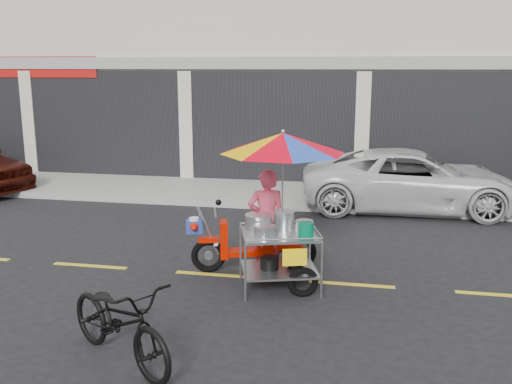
# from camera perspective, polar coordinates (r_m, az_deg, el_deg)

# --- Properties ---
(ground) EXTENTS (90.00, 90.00, 0.00)m
(ground) POSITION_cam_1_polar(r_m,az_deg,el_deg) (8.28, 9.55, -9.12)
(ground) COLOR black
(sidewalk) EXTENTS (45.00, 3.00, 0.15)m
(sidewalk) POSITION_cam_1_polar(r_m,az_deg,el_deg) (13.53, 10.28, -0.31)
(sidewalk) COLOR gray
(sidewalk) RESTS_ON ground
(shophouse_block) EXTENTS (36.00, 8.11, 10.40)m
(shophouse_block) POSITION_cam_1_polar(r_m,az_deg,el_deg) (18.53, 20.17, 15.50)
(shophouse_block) COLOR beige
(shophouse_block) RESTS_ON ground
(centerline) EXTENTS (42.00, 0.10, 0.01)m
(centerline) POSITION_cam_1_polar(r_m,az_deg,el_deg) (8.28, 9.55, -9.09)
(centerline) COLOR gold
(centerline) RESTS_ON ground
(white_pickup) EXTENTS (4.72, 2.30, 1.29)m
(white_pickup) POSITION_cam_1_polar(r_m,az_deg,el_deg) (12.59, 15.42, 1.14)
(white_pickup) COLOR silver
(white_pickup) RESTS_ON ground
(near_bicycle) EXTENTS (1.80, 1.50, 0.93)m
(near_bicycle) POSITION_cam_1_polar(r_m,az_deg,el_deg) (6.16, -13.47, -12.43)
(near_bicycle) COLOR black
(near_bicycle) RESTS_ON ground
(food_vendor_rig) EXTENTS (2.54, 2.10, 2.21)m
(food_vendor_rig) POSITION_cam_1_polar(r_m,az_deg,el_deg) (7.94, 1.89, 0.57)
(food_vendor_rig) COLOR black
(food_vendor_rig) RESTS_ON ground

